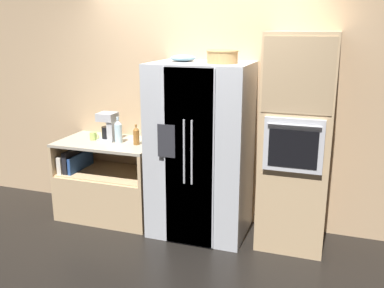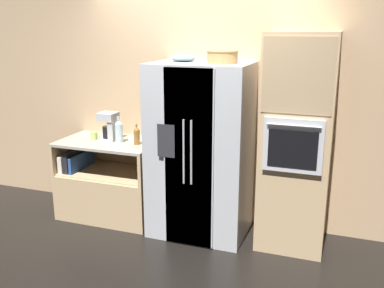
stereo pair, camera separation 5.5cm
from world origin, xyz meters
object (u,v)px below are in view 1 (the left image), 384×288
bottle_wide (146,131)px  mug (93,136)px  wicker_basket (222,56)px  bottle_short (136,136)px  wall_oven (297,143)px  fruit_bowl (183,58)px  coffee_maker (109,126)px  refrigerator (200,151)px  bottle_tall (118,131)px

bottle_wide → mug: bottle_wide is taller
wicker_basket → bottle_short: size_ratio=1.38×
wall_oven → bottle_short: bearing=-178.3°
fruit_bowl → coffee_maker: bearing=-179.3°
refrigerator → bottle_wide: (-0.69, 0.18, 0.11)m
bottle_tall → bottle_wide: 0.30m
wall_oven → bottle_wide: size_ratio=8.26×
fruit_bowl → bottle_short: fruit_bowl is taller
bottle_tall → bottle_short: 0.22m
coffee_maker → bottle_wide: bearing=15.0°
fruit_bowl → bottle_short: 0.97m
refrigerator → bottle_wide: bearing=165.5°
refrigerator → wall_oven: wall_oven is taller
wall_oven → bottle_short: wall_oven is taller
refrigerator → mug: 1.27m
wicker_basket → fruit_bowl: 0.45m
wall_oven → coffee_maker: size_ratio=6.64×
refrigerator → wicker_basket: size_ratio=5.82×
bottle_short → mug: bottle_short is taller
refrigerator → wicker_basket: wicker_basket is taller
wicker_basket → fruit_bowl: size_ratio=1.18×
refrigerator → bottle_tall: size_ratio=6.18×
bottle_short → coffee_maker: bearing=170.2°
refrigerator → coffee_maker: (-1.08, 0.07, 0.17)m
bottle_wide → bottle_short: bearing=-103.3°
refrigerator → bottle_wide: 0.72m
bottle_tall → bottle_wide: (0.26, 0.16, -0.02)m
refrigerator → fruit_bowl: (-0.21, 0.08, 0.92)m
refrigerator → mug: bearing=178.5°
refrigerator → wall_oven: (0.95, 0.06, 0.15)m
fruit_bowl → bottle_tall: 1.08m
wicker_basket → bottle_tall: (-1.16, 0.04, -0.83)m
fruit_bowl → coffee_maker: (-0.87, -0.01, -0.75)m
wall_oven → mug: wall_oven is taller
refrigerator → wicker_basket: bearing=-6.4°
mug → refrigerator: bearing=-1.5°
refrigerator → bottle_tall: bearing=179.1°
bottle_short → refrigerator: bearing=-0.8°
fruit_bowl → bottle_short: (-0.51, -0.07, -0.82)m
bottle_short → fruit_bowl: bearing=8.0°
mug → coffee_maker: coffee_maker is taller
bottle_tall → bottle_short: size_ratio=1.30×
fruit_bowl → mug: (-1.06, -0.05, -0.88)m
mug → coffee_maker: 0.23m
wall_oven → coffee_maker: 2.03m
wall_oven → fruit_bowl: bearing=178.8°
wall_oven → bottle_wide: 1.64m
wall_oven → mug: bearing=-179.3°
bottle_wide → wall_oven: bearing=-4.2°
bottle_wide → bottle_tall: bearing=-147.7°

